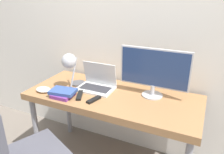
# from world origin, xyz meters

# --- Properties ---
(wall_back) EXTENTS (8.00, 0.05, 2.60)m
(wall_back) POSITION_xyz_m (0.00, 0.71, 1.30)
(wall_back) COLOR silver
(wall_back) RESTS_ON ground_plane
(desk) EXTENTS (1.51, 0.65, 0.77)m
(desk) POSITION_xyz_m (0.00, 0.32, 0.70)
(desk) COLOR #996B42
(desk) RESTS_ON ground_plane
(laptop) EXTENTS (0.33, 0.23, 0.24)m
(laptop) POSITION_xyz_m (-0.18, 0.38, 0.82)
(laptop) COLOR silver
(laptop) RESTS_ON desk
(monitor) EXTENTS (0.59, 0.18, 0.42)m
(monitor) POSITION_xyz_m (0.32, 0.45, 1.01)
(monitor) COLOR #B7B7BC
(monitor) RESTS_ON desk
(desk_lamp) EXTENTS (0.14, 0.25, 0.34)m
(desk_lamp) POSITION_xyz_m (-0.40, 0.28, 1.01)
(desk_lamp) COLOR #4C4C51
(desk_lamp) RESTS_ON desk
(book_stack) EXTENTS (0.23, 0.18, 0.06)m
(book_stack) POSITION_xyz_m (-0.37, 0.12, 0.80)
(book_stack) COLOR #753384
(book_stack) RESTS_ON desk
(tv_remote) EXTENTS (0.08, 0.15, 0.02)m
(tv_remote) POSITION_xyz_m (-0.09, 0.15, 0.78)
(tv_remote) COLOR black
(tv_remote) RESTS_ON desk
(media_remote) EXTENTS (0.10, 0.17, 0.02)m
(media_remote) POSITION_xyz_m (-0.24, 0.17, 0.78)
(media_remote) COLOR black
(media_remote) RESTS_ON desk
(game_controller) EXTENTS (0.14, 0.10, 0.04)m
(game_controller) POSITION_xyz_m (-0.59, 0.12, 0.79)
(game_controller) COLOR white
(game_controller) RESTS_ON desk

